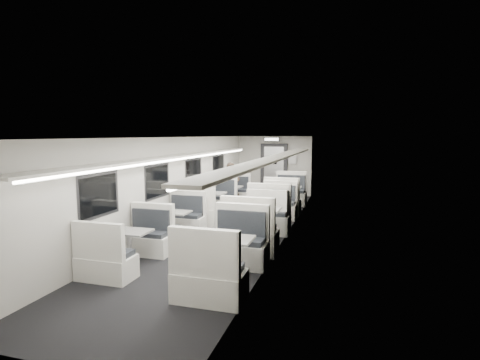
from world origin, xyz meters
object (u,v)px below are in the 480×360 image
Objects in this scene: booth_left_b at (210,205)px; booth_right_c at (260,224)px; booth_left_a at (230,196)px; booth_left_d at (129,247)px; booth_right_b at (274,211)px; vestibule_door at (274,170)px; booth_right_d at (226,259)px; passenger at (231,187)px; exit_sign at (272,139)px; booth_right_a at (287,198)px; booth_left_c at (173,225)px.

booth_left_b is 2.85m from booth_right_c.
booth_left_a is 0.90× the size of booth_left_b.
booth_left_b is at bearing 90.00° from booth_left_d.
booth_right_b is 0.98× the size of vestibule_door.
vestibule_door is at bearing 69.94° from booth_left_a.
booth_right_c is 2.43m from booth_right_d.
booth_left_d is at bearing -109.37° from passenger.
booth_left_d is 9.05m from vestibule_door.
exit_sign is (0.68, 3.16, 1.49)m from passenger.
booth_right_b is at bearing 90.00° from booth_right_c.
booth_right_c reaches higher than booth_left_b.
booth_left_a is at bearing 177.19° from booth_right_a.
vestibule_door is at bearing 101.30° from booth_right_b.
booth_right_a is (2.00, 4.32, 0.05)m from booth_left_c.
passenger is at bearing 141.06° from booth_right_b.
passenger is (-1.68, -0.81, 0.40)m from booth_right_a.
passenger is (0.32, 1.08, 0.40)m from booth_left_b.
booth_right_d is (2.00, -4.45, -0.01)m from booth_left_b.
booth_right_c is (2.00, -2.03, 0.02)m from booth_left_b.
booth_right_a is 3.08m from vestibule_door.
booth_right_d is (2.00, -2.02, 0.04)m from booth_left_c.
booth_right_b is 2.20m from passenger.
booth_left_a is at bearing 90.00° from booth_left_d.
booth_left_a is 0.86× the size of booth_right_c.
passenger reaches higher than booth_left_b.
booth_right_d is 8.95m from exit_sign.
booth_right_c is at bearing 90.00° from booth_right_d.
vestibule_door reaches higher than booth_left_b.
booth_left_b is at bearing -103.28° from exit_sign.
booth_right_c is 3.55m from passenger.
booth_right_d is at bearing -90.00° from booth_right_a.
booth_left_d is 0.85× the size of booth_right_c.
booth_right_a reaches higher than booth_left_b.
exit_sign reaches higher than passenger.
booth_left_b is 3.53× the size of exit_sign.
booth_right_d is 3.48× the size of exit_sign.
booth_left_c is at bearing -132.94° from booth_right_b.
booth_right_b is 0.90× the size of booth_right_c.
booth_right_a is 0.96× the size of booth_right_c.
booth_left_d is 0.90× the size of booth_right_d.
booth_left_c is at bearing 90.00° from booth_left_d.
booth_left_a is 0.90× the size of booth_right_a.
booth_left_a is 3.13m from exit_sign.
passenger is at bearing -102.07° from exit_sign.
booth_right_a is 3.17m from exit_sign.
booth_left_b is 2.75m from booth_right_a.
vestibule_door reaches higher than booth_left_d.
exit_sign is at bearing 83.27° from booth_left_d.
vestibule_door reaches higher than booth_left_a.
booth_left_b is (0.00, -1.99, 0.04)m from booth_left_a.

